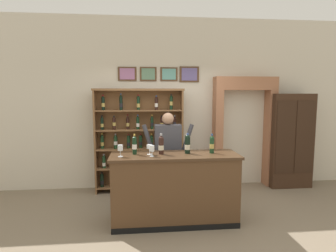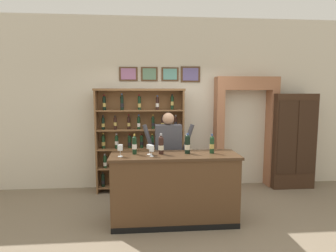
{
  "view_description": "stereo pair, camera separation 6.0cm",
  "coord_description": "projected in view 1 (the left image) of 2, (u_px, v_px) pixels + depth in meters",
  "views": [
    {
      "loc": [
        -0.55,
        -3.97,
        1.92
      ],
      "look_at": [
        -0.15,
        0.13,
        1.45
      ],
      "focal_mm": 29.68,
      "sensor_mm": 36.0,
      "label": 1
    },
    {
      "loc": [
        -0.49,
        -3.98,
        1.92
      ],
      "look_at": [
        -0.15,
        0.13,
        1.45
      ],
      "focal_mm": 29.68,
      "sensor_mm": 36.0,
      "label": 2
    }
  ],
  "objects": [
    {
      "name": "tasting_counter",
      "position": [
        175.0,
        189.0,
        4.14
      ],
      "size": [
        1.89,
        0.62,
        1.04
      ],
      "color": "#4C331E",
      "rests_on": "ground"
    },
    {
      "name": "wine_glass_spare",
      "position": [
        152.0,
        149.0,
        3.93
      ],
      "size": [
        0.07,
        0.07,
        0.16
      ],
      "color": "silver",
      "rests_on": "tasting_counter"
    },
    {
      "name": "tasting_bottle_chianti",
      "position": [
        135.0,
        145.0,
        4.07
      ],
      "size": [
        0.07,
        0.07,
        0.3
      ],
      "color": "black",
      "rests_on": "tasting_counter"
    },
    {
      "name": "wine_shelf",
      "position": [
        139.0,
        140.0,
        5.46
      ],
      "size": [
        1.74,
        0.3,
        2.03
      ],
      "color": "brown",
      "rests_on": "ground"
    },
    {
      "name": "side_cabinet",
      "position": [
        290.0,
        140.0,
        5.74
      ],
      "size": [
        0.86,
        0.4,
        1.93
      ],
      "color": "#382316",
      "rests_on": "ground"
    },
    {
      "name": "tasting_bottle_vin_santo",
      "position": [
        161.0,
        145.0,
        4.08
      ],
      "size": [
        0.08,
        0.08,
        0.3
      ],
      "color": "black",
      "rests_on": "tasting_counter"
    },
    {
      "name": "archway_doorway",
      "position": [
        242.0,
        125.0,
        5.83
      ],
      "size": [
        1.28,
        0.45,
        2.27
      ],
      "color": "#9E6647",
      "rests_on": "ground"
    },
    {
      "name": "wine_glass_right",
      "position": [
        149.0,
        147.0,
        4.04
      ],
      "size": [
        0.08,
        0.08,
        0.15
      ],
      "color": "silver",
      "rests_on": "tasting_counter"
    },
    {
      "name": "ground_plane",
      "position": [
        179.0,
        222.0,
        4.2
      ],
      "size": [
        14.0,
        14.0,
        0.02
      ],
      "primitive_type": "cube",
      "color": "#7A6B56"
    },
    {
      "name": "back_wall",
      "position": [
        167.0,
        104.0,
        5.75
      ],
      "size": [
        12.0,
        0.19,
        3.45
      ],
      "color": "beige",
      "rests_on": "ground"
    },
    {
      "name": "tasting_bottle_riserva",
      "position": [
        212.0,
        144.0,
        4.15
      ],
      "size": [
        0.07,
        0.07,
        0.29
      ],
      "color": "#19381E",
      "rests_on": "tasting_counter"
    },
    {
      "name": "tasting_bottle_bianco",
      "position": [
        188.0,
        144.0,
        4.12
      ],
      "size": [
        0.08,
        0.08,
        0.3
      ],
      "color": "black",
      "rests_on": "tasting_counter"
    },
    {
      "name": "wine_glass_center",
      "position": [
        120.0,
        148.0,
        3.9
      ],
      "size": [
        0.07,
        0.07,
        0.17
      ],
      "color": "silver",
      "rests_on": "tasting_counter"
    },
    {
      "name": "shopkeeper",
      "position": [
        168.0,
        149.0,
        4.67
      ],
      "size": [
        0.89,
        0.22,
        1.61
      ],
      "color": "#2D3347",
      "rests_on": "ground"
    }
  ]
}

